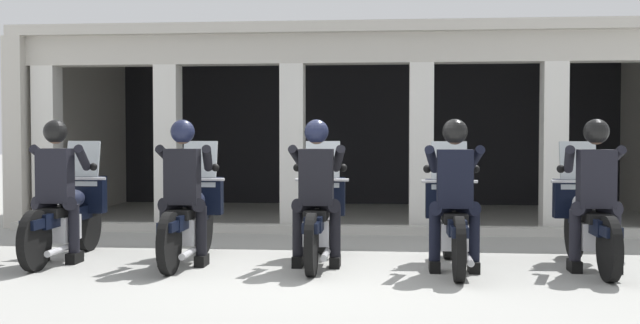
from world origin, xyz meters
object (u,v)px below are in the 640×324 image
Objects in this scene: police_officer_far_left at (56,178)px; police_officer_far_right at (595,182)px; police_officer_center at (317,180)px; police_officer_right at (455,182)px; motorcycle_left at (190,217)px; motorcycle_center at (319,218)px; motorcycle_far_right at (588,221)px; motorcycle_far_left at (68,215)px; police_officer_left at (183,179)px; motorcycle_right at (452,221)px.

police_officer_far_left is 5.79m from police_officer_far_right.
police_officer_center is 1.00× the size of police_officer_right.
police_officer_far_left is 4.34m from police_officer_right.
motorcycle_left and motorcycle_center have the same top height.
motorcycle_far_right is 0.52m from police_officer_far_right.
police_officer_left reaches higher than motorcycle_far_left.
motorcycle_left is at bearing -179.35° from motorcycle_center.
police_officer_left is (1.45, -0.05, 0.00)m from police_officer_far_left.
police_officer_far_right is (2.89, -0.32, 0.44)m from motorcycle_center.
police_officer_far_right is at bearing -12.75° from motorcycle_far_left.
police_officer_far_left is 1.00× the size of police_officer_right.
police_officer_left is (1.45, -0.33, 0.44)m from motorcycle_far_left.
motorcycle_far_left is 2.94m from police_officer_center.
police_officer_far_left is 1.45m from police_officer_left.
motorcycle_left and motorcycle_far_right have the same top height.
motorcycle_right is at bearing -7.88° from motorcycle_center.
police_officer_right is at bearing -7.88° from police_officer_center.
police_officer_right is (2.89, -0.41, 0.44)m from motorcycle_left.
motorcycle_right is 1.45m from motorcycle_far_right.
motorcycle_center is at bearing 173.16° from motorcycle_right.
police_officer_far_left is 1.00× the size of police_officer_center.
police_officer_far_right is at bearing 5.20° from police_officer_right.
police_officer_right is at bearing -15.57° from motorcycle_far_left.
motorcycle_right is at bearing -12.53° from motorcycle_left.
police_officer_center is 1.00× the size of police_officer_far_right.
motorcycle_left is at bearing 169.50° from police_officer_center.
police_officer_left is at bearing -179.58° from police_officer_far_right.
motorcycle_center is 2.94m from police_officer_far_right.
police_officer_right reaches higher than motorcycle_right.
police_officer_left and police_officer_center have the same top height.
police_officer_right is at bearing -163.60° from motorcycle_far_right.
motorcycle_far_left is 0.52m from police_officer_far_left.
motorcycle_center is 1.29× the size of police_officer_far_right.
police_officer_right reaches higher than motorcycle_far_right.
motorcycle_right is 1.00× the size of motorcycle_far_right.
motorcycle_far_left is 4.34m from motorcycle_right.
motorcycle_left is at bearing -0.32° from police_officer_far_left.
police_officer_right reaches higher than motorcycle_center.
police_officer_far_left is at bearing 178.80° from police_officer_center.
police_officer_far_left is at bearing -178.65° from motorcycle_right.
motorcycle_far_left and motorcycle_center have the same top height.
motorcycle_center is at bearing 2.75° from police_officer_left.
police_officer_center is at bearing -91.45° from motorcycle_center.
police_officer_center is (1.45, -0.24, 0.44)m from motorcycle_left.
motorcycle_center is 1.46m from motorcycle_right.
motorcycle_right is at bearing -174.39° from motorcycle_far_right.
motorcycle_far_right is 1.29× the size of police_officer_far_right.
motorcycle_far_right is at bearing 90.01° from police_officer_far_right.
motorcycle_left is 1.00× the size of motorcycle_center.
motorcycle_center is 0.52m from police_officer_center.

